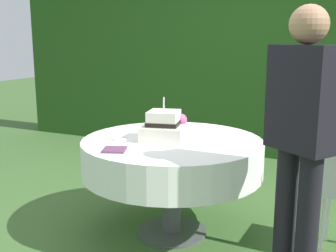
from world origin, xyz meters
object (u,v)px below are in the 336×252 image
Objects in this scene: cake_table at (172,157)px; serving_plate_near at (123,128)px; standing_person at (302,135)px; serving_plate_right at (119,139)px; napkin_stack at (114,150)px; serving_plate_far at (155,127)px; serving_plate_left at (194,130)px; wedding_cake at (164,127)px.

cake_table is 11.25× the size of serving_plate_near.
standing_person reaches higher than serving_plate_near.
serving_plate_right is 0.79× the size of napkin_stack.
serving_plate_left is at bearing 2.39° from serving_plate_far.
cake_table is 11.51× the size of serving_plate_right.
serving_plate_right is (-0.39, -0.49, 0.00)m from serving_plate_left.
serving_plate_far is (-0.30, 0.32, 0.13)m from cake_table.
cake_table is 3.66× the size of wedding_cake.
serving_plate_far is at bearing 37.11° from serving_plate_near.
serving_plate_far is 0.34m from serving_plate_left.
wedding_cake is 2.47× the size of napkin_stack.
wedding_cake is at bearing 67.97° from napkin_stack.
serving_plate_right is (-0.34, -0.16, 0.13)m from cake_table.
serving_plate_far is at bearing -177.61° from serving_plate_left.
serving_plate_near is 1.56m from standing_person.
cake_table is at bearing 32.31° from wedding_cake.
standing_person is at bearing -23.31° from cake_table.
serving_plate_far is at bearing 126.01° from wedding_cake.
cake_table is 12.20× the size of serving_plate_far.
wedding_cake is at bearing -22.58° from serving_plate_near.
serving_plate_right is at bearing -63.60° from serving_plate_near.
standing_person is at bearing 1.66° from napkin_stack.
serving_plate_far is 0.94× the size of serving_plate_right.
serving_plate_near is 1.08× the size of serving_plate_far.
napkin_stack is at bearing -112.03° from wedding_cake.
serving_plate_left is 1.17m from standing_person.
serving_plate_near is 0.36m from serving_plate_right.
serving_plate_left is 0.81m from napkin_stack.
standing_person is at bearing -30.23° from serving_plate_far.
standing_person reaches higher than cake_table.
wedding_cake is 0.44m from serving_plate_far.
napkin_stack is at bearing -115.86° from cake_table.
serving_plate_far is 1.44m from standing_person.
serving_plate_left is at bearing 76.20° from wedding_cake.
serving_plate_far is (0.21, 0.16, 0.00)m from serving_plate_near.
cake_table is 0.36m from serving_plate_left.
serving_plate_near is 0.57m from serving_plate_left.
serving_plate_far and serving_plate_left have the same top height.
standing_person is (1.44, -0.56, 0.20)m from serving_plate_near.
serving_plate_near reaches higher than cake_table.
serving_plate_right is at bearing -155.10° from cake_table.
serving_plate_far reaches higher than cake_table.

